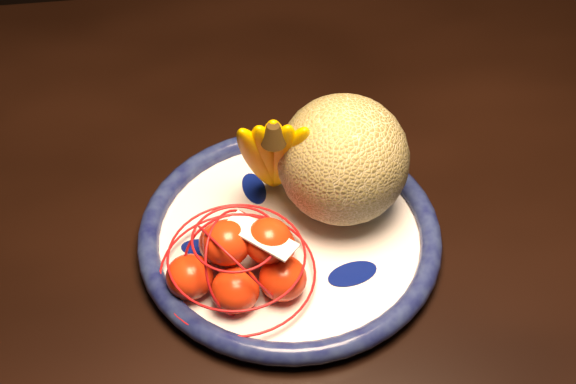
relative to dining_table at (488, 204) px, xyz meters
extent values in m
cube|color=black|center=(0.00, 0.00, 0.06)|extent=(1.44, 0.91, 0.04)
cylinder|color=black|center=(-0.62, 0.38, -0.29)|extent=(0.06, 0.06, 0.66)
cylinder|color=white|center=(-0.27, -0.08, 0.08)|extent=(0.30, 0.30, 0.01)
torus|color=#06063A|center=(-0.27, -0.08, 0.09)|extent=(0.32, 0.32, 0.02)
cylinder|color=white|center=(-0.27, -0.08, 0.08)|extent=(0.14, 0.14, 0.00)
ellipsoid|color=navy|center=(-0.21, -0.14, 0.09)|extent=(0.12, 0.08, 0.00)
ellipsoid|color=navy|center=(-0.30, 0.00, 0.09)|extent=(0.06, 0.10, 0.00)
ellipsoid|color=navy|center=(-0.36, -0.08, 0.09)|extent=(0.10, 0.07, 0.00)
sphere|color=olive|center=(-0.21, -0.05, 0.16)|extent=(0.14, 0.14, 0.14)
ellipsoid|color=#DBA500|center=(-0.29, -0.03, 0.16)|extent=(0.08, 0.09, 0.14)
ellipsoid|color=#DBA500|center=(-0.28, -0.03, 0.16)|extent=(0.06, 0.09, 0.15)
ellipsoid|color=#DBA500|center=(-0.28, -0.03, 0.16)|extent=(0.04, 0.08, 0.15)
ellipsoid|color=#DBA500|center=(-0.27, -0.03, 0.16)|extent=(0.04, 0.08, 0.15)
ellipsoid|color=#DBA500|center=(-0.26, -0.03, 0.16)|extent=(0.06, 0.09, 0.14)
cone|color=black|center=(-0.28, -0.03, 0.22)|extent=(0.03, 0.03, 0.02)
ellipsoid|color=red|center=(-0.38, -0.13, 0.11)|extent=(0.05, 0.05, 0.04)
ellipsoid|color=red|center=(-0.34, -0.16, 0.11)|extent=(0.05, 0.05, 0.04)
ellipsoid|color=red|center=(-0.29, -0.15, 0.11)|extent=(0.05, 0.05, 0.04)
ellipsoid|color=red|center=(-0.34, -0.10, 0.11)|extent=(0.05, 0.05, 0.04)
ellipsoid|color=red|center=(-0.29, -0.11, 0.11)|extent=(0.05, 0.05, 0.04)
ellipsoid|color=red|center=(-0.34, -0.13, 0.14)|extent=(0.05, 0.05, 0.04)
ellipsoid|color=red|center=(-0.30, -0.13, 0.14)|extent=(0.05, 0.05, 0.04)
torus|color=red|center=(-0.33, -0.13, 0.10)|extent=(0.20, 0.20, 0.00)
torus|color=red|center=(-0.33, -0.13, 0.12)|extent=(0.18, 0.18, 0.00)
torus|color=red|center=(-0.33, -0.13, 0.15)|extent=(0.11, 0.11, 0.00)
torus|color=red|center=(-0.33, -0.13, 0.11)|extent=(0.11, 0.05, 0.10)
torus|color=red|center=(-0.33, -0.13, 0.11)|extent=(0.09, 0.12, 0.10)
torus|color=red|center=(-0.33, -0.13, 0.11)|extent=(0.09, 0.12, 0.10)
cube|color=white|center=(-0.31, -0.13, 0.16)|extent=(0.07, 0.07, 0.01)
camera|label=1|loc=(-0.37, -0.63, 0.74)|focal=50.00mm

